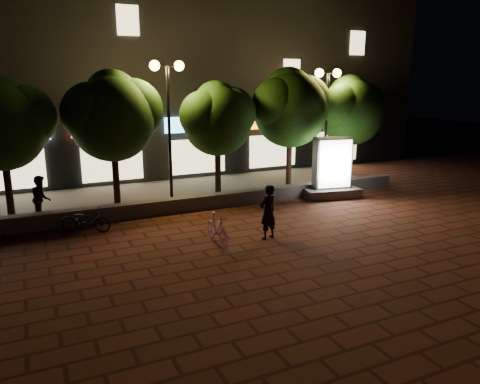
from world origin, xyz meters
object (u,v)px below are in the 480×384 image
street_lamp_right (327,97)px  tree_far_right (352,108)px  scooter_parked (86,220)px  tree_right (291,105)px  tree_far_left (2,121)px  tree_mid (218,116)px  ad_kiosk (332,173)px  street_lamp_left (168,96)px  pedestrian (41,198)px  scooter_pink (217,229)px  rider (268,212)px  tree_left (113,113)px

street_lamp_right → tree_far_right: bearing=9.6°
scooter_parked → tree_right: bearing=-49.6°
tree_far_left → tree_mid: size_ratio=1.03×
ad_kiosk → scooter_parked: bearing=-177.7°
tree_right → street_lamp_right: size_ratio=1.02×
street_lamp_left → ad_kiosk: size_ratio=2.14×
tree_mid → pedestrian: bearing=-173.2°
tree_mid → ad_kiosk: size_ratio=1.86×
tree_right → scooter_pink: size_ratio=3.49×
street_lamp_right → rider: bearing=-137.8°
tree_left → tree_far_left: bearing=-180.0°
tree_right → street_lamp_right: 1.70m
tree_mid → tree_far_right: tree_far_right is taller
tree_far_left → tree_far_right: tree_far_right is taller
tree_left → scooter_parked: tree_left is taller
street_lamp_left → street_lamp_right: (7.00, 0.00, -0.13)m
tree_left → street_lamp_right: street_lamp_right is taller
street_lamp_right → scooter_pink: bearing=-145.9°
tree_right → pedestrian: bearing=-175.5°
tree_mid → scooter_pink: bearing=-113.1°
tree_far_left → tree_left: tree_left is taller
rider → ad_kiosk: bearing=-162.0°
ad_kiosk → scooter_pink: (-6.18, -3.00, -0.54)m
tree_left → street_lamp_left: 2.05m
tree_far_right → scooter_parked: 12.56m
tree_left → street_lamp_left: street_lamp_left is taller
ad_kiosk → rider: (-4.68, -3.28, -0.16)m
tree_right → street_lamp_left: (-5.36, -0.26, 0.46)m
tree_far_left → scooter_parked: size_ratio=3.04×
rider → pedestrian: bearing=-54.7°
scooter_pink → pedestrian: bearing=135.3°
street_lamp_right → scooter_parked: size_ratio=3.27×
tree_far_left → street_lamp_left: (5.45, -0.26, 0.74)m
tree_far_left → rider: size_ratio=2.83×
tree_far_right → ad_kiosk: bearing=-140.2°
tree_left → pedestrian: size_ratio=3.26×
street_lamp_right → rider: 8.19m
street_lamp_left → scooter_parked: bearing=-147.1°
tree_mid → scooter_pink: size_ratio=3.10×
scooter_parked → pedestrian: bearing=59.1°
tree_mid → street_lamp_right: size_ratio=0.90×
tree_far_left → tree_mid: tree_far_left is taller
tree_right → pedestrian: tree_right is taller
tree_left → street_lamp_right: 8.96m
scooter_pink → tree_far_left: bearing=135.8°
scooter_parked → tree_left: bearing=-5.9°
tree_left → ad_kiosk: tree_left is taller
tree_mid → scooter_parked: 6.61m
tree_mid → tree_far_left: bearing=180.0°
tree_right → street_lamp_left: street_lamp_left is taller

